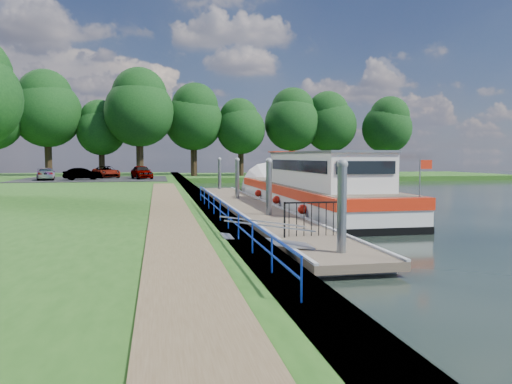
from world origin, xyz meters
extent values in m
plane|color=black|center=(0.00, 0.00, 0.00)|extent=(160.00, 160.00, 0.00)
cube|color=#473D2D|center=(-2.55, 15.00, 0.39)|extent=(1.10, 90.00, 0.78)
cube|color=#224E16|center=(12.00, 52.00, 0.30)|extent=(60.00, 18.00, 0.60)
cube|color=brown|center=(-4.40, 8.00, 0.80)|extent=(1.60, 40.00, 0.05)
cube|color=black|center=(-11.00, 38.00, 0.81)|extent=(14.00, 12.00, 0.06)
cube|color=#0C2DBF|center=(-2.75, 3.00, 1.48)|extent=(0.04, 18.00, 0.04)
cube|color=#0C2DBF|center=(-2.75, 3.00, 1.12)|extent=(0.03, 18.00, 0.03)
cylinder|color=#0C2DBF|center=(-2.75, -6.00, 1.14)|extent=(0.04, 0.04, 0.72)
cylinder|color=#0C2DBF|center=(-2.75, -4.00, 1.14)|extent=(0.04, 0.04, 0.72)
cylinder|color=#0C2DBF|center=(-2.75, -2.00, 1.14)|extent=(0.04, 0.04, 0.72)
cylinder|color=#0C2DBF|center=(-2.75, 0.00, 1.14)|extent=(0.04, 0.04, 0.72)
cylinder|color=#0C2DBF|center=(-2.75, 2.00, 1.14)|extent=(0.04, 0.04, 0.72)
cylinder|color=#0C2DBF|center=(-2.75, 4.00, 1.14)|extent=(0.04, 0.04, 0.72)
cylinder|color=#0C2DBF|center=(-2.75, 6.00, 1.14)|extent=(0.04, 0.04, 0.72)
cylinder|color=#0C2DBF|center=(-2.75, 8.00, 1.14)|extent=(0.04, 0.04, 0.72)
cylinder|color=#0C2DBF|center=(-2.75, 10.00, 1.14)|extent=(0.04, 0.04, 0.72)
cylinder|color=#0C2DBF|center=(-2.75, 12.00, 1.14)|extent=(0.04, 0.04, 0.72)
cube|color=brown|center=(0.00, 13.00, 0.28)|extent=(2.50, 30.00, 0.24)
cube|color=#9EA0A3|center=(0.00, 1.00, 0.05)|extent=(2.30, 5.00, 0.30)
cube|color=#9EA0A3|center=(0.00, 9.00, 0.05)|extent=(2.30, 5.00, 0.30)
cube|color=#9EA0A3|center=(0.00, 17.00, 0.05)|extent=(2.30, 5.00, 0.30)
cube|color=#9EA0A3|center=(0.00, 25.00, 0.05)|extent=(2.30, 5.00, 0.30)
cube|color=#9EA0A3|center=(1.19, 13.00, 0.43)|extent=(0.12, 30.00, 0.06)
cube|color=#9EA0A3|center=(-1.19, 13.00, 0.43)|extent=(0.12, 30.00, 0.06)
cylinder|color=gray|center=(0.00, -0.50, 1.10)|extent=(0.26, 0.26, 3.40)
sphere|color=gray|center=(0.00, -0.50, 2.80)|extent=(0.30, 0.30, 0.30)
cylinder|color=gray|center=(0.00, 8.50, 1.10)|extent=(0.26, 0.26, 3.40)
sphere|color=gray|center=(0.00, 8.50, 2.80)|extent=(0.30, 0.30, 0.30)
cylinder|color=gray|center=(0.00, 17.50, 1.10)|extent=(0.26, 0.26, 3.40)
sphere|color=gray|center=(0.00, 17.50, 2.80)|extent=(0.30, 0.30, 0.30)
cylinder|color=gray|center=(0.00, 26.50, 1.10)|extent=(0.26, 0.26, 3.40)
sphere|color=gray|center=(0.00, 26.50, 2.80)|extent=(0.30, 0.30, 0.30)
cube|color=#A5A8AD|center=(-1.85, 0.50, 0.60)|extent=(2.58, 1.00, 0.43)
cube|color=#A5A8AD|center=(-1.85, 0.02, 1.10)|extent=(2.58, 0.04, 0.41)
cube|color=#A5A8AD|center=(-1.85, 0.98, 1.10)|extent=(2.58, 0.04, 0.41)
cube|color=black|center=(-0.90, 2.20, 0.98)|extent=(0.05, 0.05, 1.15)
cube|color=black|center=(0.90, 2.20, 0.98)|extent=(0.05, 0.05, 1.15)
cube|color=black|center=(0.00, 2.20, 1.52)|extent=(1.85, 0.05, 0.05)
cube|color=black|center=(-0.75, 2.20, 0.98)|extent=(0.02, 0.02, 1.10)
cube|color=black|center=(-0.50, 2.20, 0.98)|extent=(0.02, 0.02, 1.10)
cube|color=black|center=(-0.25, 2.20, 0.98)|extent=(0.02, 0.02, 1.10)
cube|color=black|center=(0.00, 2.20, 0.98)|extent=(0.02, 0.02, 1.10)
cube|color=black|center=(0.25, 2.20, 0.98)|extent=(0.02, 0.02, 1.10)
cube|color=black|center=(0.50, 2.20, 0.98)|extent=(0.02, 0.02, 1.10)
cube|color=black|center=(0.75, 2.20, 0.98)|extent=(0.02, 0.02, 1.10)
cube|color=black|center=(3.60, 14.20, 0.02)|extent=(4.00, 20.00, 0.55)
cube|color=silver|center=(3.60, 14.20, 0.62)|extent=(3.96, 19.90, 0.65)
cube|color=red|center=(3.60, 14.20, 1.18)|extent=(4.04, 20.00, 0.48)
cube|color=brown|center=(3.60, 14.20, 1.42)|extent=(3.68, 19.20, 0.04)
cone|color=silver|center=(3.60, 24.60, 0.55)|extent=(4.00, 1.50, 4.00)
cube|color=silver|center=(3.60, 11.70, 2.30)|extent=(3.00, 11.00, 1.75)
cube|color=gray|center=(3.60, 11.70, 3.22)|extent=(3.10, 11.20, 0.10)
cube|color=black|center=(2.08, 11.70, 2.55)|extent=(0.04, 10.00, 0.55)
cube|color=black|center=(5.12, 11.70, 2.55)|extent=(0.04, 10.00, 0.55)
cube|color=black|center=(3.60, 17.25, 2.55)|extent=(2.60, 0.04, 0.55)
cube|color=black|center=(3.60, 6.15, 2.55)|extent=(2.60, 0.04, 0.55)
cube|color=red|center=(3.60, 16.90, 3.30)|extent=(3.20, 1.60, 0.06)
cylinder|color=gray|center=(5.10, 4.50, 2.15)|extent=(0.05, 0.05, 1.50)
cube|color=red|center=(5.35, 4.50, 2.70)|extent=(0.50, 0.02, 0.35)
sphere|color=red|center=(1.48, 8.20, 0.65)|extent=(0.44, 0.44, 0.44)
sphere|color=red|center=(1.48, 13.20, 0.65)|extent=(0.44, 0.44, 0.44)
sphere|color=red|center=(1.48, 18.20, 0.65)|extent=(0.44, 0.44, 0.44)
imported|color=#594C47|center=(2.40, 7.48, 2.30)|extent=(0.59, 0.73, 1.72)
cylinder|color=#332316|center=(-17.49, 49.36, 2.70)|extent=(0.83, 0.83, 4.21)
sphere|color=black|center=(-17.49, 49.36, 8.08)|extent=(7.95, 7.95, 7.95)
sphere|color=black|center=(-17.71, 49.47, 10.07)|extent=(6.31, 6.31, 6.31)
cylinder|color=#332316|center=(-11.50, 49.87, 2.15)|extent=(0.70, 0.70, 3.10)
sphere|color=black|center=(-11.50, 49.87, 6.11)|extent=(5.85, 5.85, 5.85)
sphere|color=black|center=(-11.67, 50.04, 7.57)|extent=(4.65, 4.65, 4.65)
cylinder|color=#332316|center=(-6.89, 47.36, 2.75)|extent=(0.84, 0.84, 4.29)
sphere|color=black|center=(-6.89, 47.36, 8.23)|extent=(8.10, 8.10, 8.10)
sphere|color=black|center=(-6.84, 47.51, 10.25)|extent=(6.44, 6.44, 6.44)
cylinder|color=#332316|center=(-0.41, 49.36, 2.52)|extent=(0.79, 0.79, 3.83)
sphere|color=black|center=(-0.41, 49.36, 7.42)|extent=(7.24, 7.24, 7.24)
sphere|color=black|center=(-0.22, 49.13, 9.23)|extent=(5.75, 5.75, 5.75)
cylinder|color=#332316|center=(5.49, 49.09, 2.23)|extent=(0.72, 0.72, 3.26)
sphere|color=black|center=(5.49, 49.09, 6.40)|extent=(6.16, 6.16, 6.16)
sphere|color=black|center=(5.30, 49.34, 7.93)|extent=(4.89, 4.89, 4.89)
cylinder|color=#332316|center=(12.25, 49.38, 2.49)|extent=(0.78, 0.78, 3.77)
sphere|color=black|center=(12.25, 49.38, 7.31)|extent=(7.13, 7.13, 7.13)
sphere|color=black|center=(12.38, 49.62, 9.09)|extent=(5.66, 5.66, 5.66)
cylinder|color=#332316|center=(17.42, 49.40, 2.42)|extent=(0.77, 0.77, 3.65)
sphere|color=black|center=(17.42, 49.40, 7.09)|extent=(6.89, 6.89, 6.89)
sphere|color=black|center=(17.07, 49.41, 8.81)|extent=(5.47, 5.47, 5.47)
cylinder|color=#332316|center=(24.52, 47.52, 2.30)|extent=(0.74, 0.74, 3.41)
sphere|color=black|center=(24.52, 47.52, 6.66)|extent=(6.43, 6.43, 6.43)
sphere|color=black|center=(24.75, 47.30, 8.26)|extent=(5.11, 5.11, 5.11)
imported|color=#999999|center=(-6.42, 37.27, 1.50)|extent=(2.51, 4.19, 1.33)
imported|color=#999999|center=(-11.79, 35.79, 1.39)|extent=(3.58, 2.26, 1.11)
imported|color=#999999|center=(-15.13, 36.38, 1.39)|extent=(2.22, 4.06, 1.12)
imported|color=#999999|center=(-10.08, 40.21, 1.44)|extent=(3.44, 4.76, 1.20)
camera|label=1|loc=(-4.88, -13.19, 3.00)|focal=35.00mm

